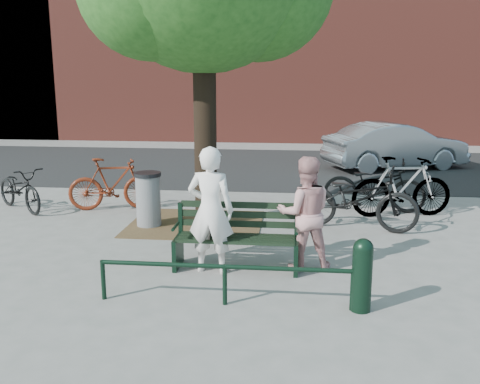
# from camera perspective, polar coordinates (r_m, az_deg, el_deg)

# --- Properties ---
(ground) EXTENTS (90.00, 90.00, 0.00)m
(ground) POSITION_cam_1_polar(r_m,az_deg,el_deg) (7.67, -0.41, -8.19)
(ground) COLOR gray
(ground) RESTS_ON ground
(dirt_pit) EXTENTS (2.40, 2.00, 0.02)m
(dirt_pit) POSITION_cam_1_polar(r_m,az_deg,el_deg) (9.88, -4.74, -3.39)
(dirt_pit) COLOR brown
(dirt_pit) RESTS_ON ground
(road) EXTENTS (40.00, 7.00, 0.01)m
(road) POSITION_cam_1_polar(r_m,az_deg,el_deg) (15.88, 3.07, 2.72)
(road) COLOR black
(road) RESTS_ON ground
(park_bench) EXTENTS (1.74, 0.54, 0.97)m
(park_bench) POSITION_cam_1_polar(r_m,az_deg,el_deg) (7.59, -0.34, -4.60)
(park_bench) COLOR black
(park_bench) RESTS_ON ground
(guard_railing) EXTENTS (3.06, 0.06, 0.51)m
(guard_railing) POSITION_cam_1_polar(r_m,az_deg,el_deg) (6.41, -1.64, -8.60)
(guard_railing) COLOR black
(guard_railing) RESTS_ON ground
(person_left) EXTENTS (0.69, 0.50, 1.77)m
(person_left) POSITION_cam_1_polar(r_m,az_deg,el_deg) (7.33, -3.15, -1.95)
(person_left) COLOR white
(person_left) RESTS_ON ground
(person_right) EXTENTS (0.86, 0.71, 1.61)m
(person_right) POSITION_cam_1_polar(r_m,az_deg,el_deg) (7.52, 6.93, -2.27)
(person_right) COLOR tan
(person_right) RESTS_ON ground
(bollard) EXTENTS (0.24, 0.24, 0.88)m
(bollard) POSITION_cam_1_polar(r_m,az_deg,el_deg) (6.39, 12.89, -8.36)
(bollard) COLOR black
(bollard) RESTS_ON ground
(litter_bin) EXTENTS (0.48, 0.48, 0.99)m
(litter_bin) POSITION_cam_1_polar(r_m,az_deg,el_deg) (9.75, -9.76, -0.76)
(litter_bin) COLOR gray
(litter_bin) RESTS_ON ground
(bicycle_a) EXTENTS (1.71, 1.49, 0.89)m
(bicycle_a) POSITION_cam_1_polar(r_m,az_deg,el_deg) (11.64, -22.45, 0.34)
(bicycle_a) COLOR black
(bicycle_a) RESTS_ON ground
(bicycle_b) EXTENTS (1.84, 0.92, 1.07)m
(bicycle_b) POSITION_cam_1_polar(r_m,az_deg,el_deg) (11.07, -13.40, 0.84)
(bicycle_b) COLOR #591C0C
(bicycle_b) RESTS_ON ground
(bicycle_c) EXTENTS (2.09, 1.00, 1.05)m
(bicycle_c) POSITION_cam_1_polar(r_m,az_deg,el_deg) (11.03, 14.13, 0.72)
(bicycle_c) COLOR black
(bicycle_c) RESTS_ON ground
(bicycle_d) EXTENTS (2.03, 0.93, 1.18)m
(bicycle_d) POSITION_cam_1_polar(r_m,az_deg,el_deg) (10.70, 16.89, 0.55)
(bicycle_d) COLOR gray
(bicycle_d) RESTS_ON ground
(bicycle_e) EXTENTS (2.27, 1.25, 1.13)m
(bicycle_e) POSITION_cam_1_polar(r_m,az_deg,el_deg) (9.63, 12.32, -0.65)
(bicycle_e) COLOR black
(bicycle_e) RESTS_ON ground
(parked_car) EXTENTS (4.31, 2.84, 1.34)m
(parked_car) POSITION_cam_1_polar(r_m,az_deg,el_deg) (16.05, 16.25, 4.74)
(parked_car) COLOR gray
(parked_car) RESTS_ON ground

